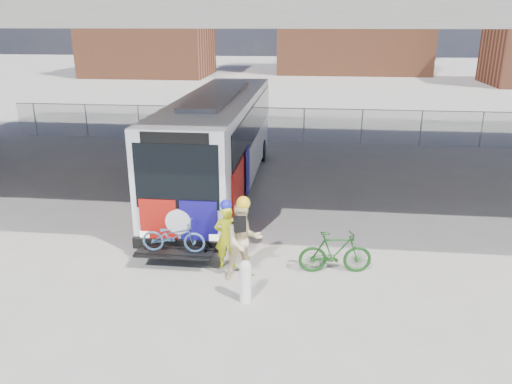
% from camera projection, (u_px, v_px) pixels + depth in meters
% --- Properties ---
extents(ground, '(160.00, 160.00, 0.00)m').
position_uv_depth(ground, '(262.00, 231.00, 15.41)').
color(ground, '#9E9991').
rests_on(ground, ground).
extents(bus, '(2.67, 12.90, 3.69)m').
position_uv_depth(bus, '(219.00, 135.00, 18.58)').
color(bus, silver).
rests_on(bus, ground).
extents(overpass, '(40.00, 16.00, 7.95)m').
position_uv_depth(overpass, '(274.00, 8.00, 17.04)').
color(overpass, '#605E59').
rests_on(overpass, ground).
extents(chainlink_fence, '(30.00, 0.06, 30.00)m').
position_uv_depth(chainlink_fence, '(285.00, 116.00, 26.23)').
color(chainlink_fence, gray).
rests_on(chainlink_fence, ground).
extents(brick_buildings, '(54.00, 22.00, 12.00)m').
position_uv_depth(brick_buildings, '(314.00, 27.00, 58.83)').
color(brick_buildings, brown).
rests_on(brick_buildings, ground).
extents(bollard, '(0.27, 0.27, 1.04)m').
position_uv_depth(bollard, '(245.00, 280.00, 11.36)').
color(bollard, white).
rests_on(bollard, ground).
extents(cyclist_hivis, '(0.69, 0.53, 1.87)m').
position_uv_depth(cyclist_hivis, '(227.00, 235.00, 12.88)').
color(cyclist_hivis, '#CED916').
rests_on(cyclist_hivis, ground).
extents(cyclist_tan, '(1.18, 1.08, 2.16)m').
position_uv_depth(cyclist_tan, '(244.00, 240.00, 12.32)').
color(cyclist_tan, beige).
rests_on(cyclist_tan, ground).
extents(bike_parked, '(1.91, 0.74, 1.12)m').
position_uv_depth(bike_parked, '(335.00, 252.00, 12.69)').
color(bike_parked, '#164516').
rests_on(bike_parked, ground).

